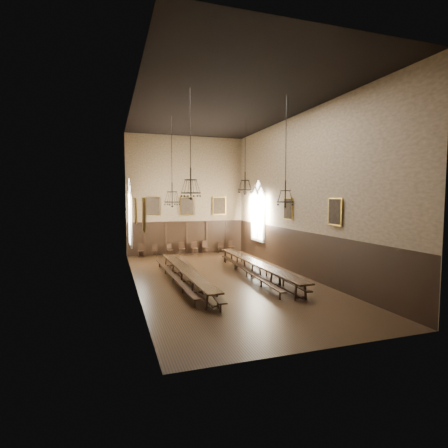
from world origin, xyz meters
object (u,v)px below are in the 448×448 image
chair_0 (141,253)px  chair_2 (170,252)px  bench_right_outer (266,271)px  chandelier_back_left (172,197)px  bench_left_inner (196,276)px  chair_4 (195,251)px  chair_1 (155,253)px  bench_left_outer (173,278)px  table_left (186,276)px  chair_5 (206,250)px  chandelier_front_right (285,194)px  chair_6 (221,249)px  chair_7 (231,249)px  table_right (256,269)px  bench_right_inner (247,272)px  chair_3 (182,251)px  chandelier_back_right (245,185)px  chandelier_front_left (191,186)px

chair_0 → chair_2: bearing=3.8°
bench_right_outer → chandelier_back_left: (-4.69, 2.92, 4.12)m
bench_left_inner → chair_4: bearing=76.9°
chair_2 → chair_1: bearing=166.4°
bench_left_outer → chair_2: chair_2 is taller
table_left → chandelier_back_left: chandelier_back_left is taller
chair_5 → chandelier_front_right: bearing=-104.0°
chair_6 → chandelier_back_left: (-4.74, -5.59, 4.13)m
chandelier_front_right → chair_7: bearing=83.1°
bench_left_inner → chair_0: (-2.02, 8.56, -0.02)m
bench_left_inner → chandelier_front_right: 6.20m
table_right → chandelier_back_left: size_ratio=2.05×
chandelier_front_right → table_right: bearing=93.1°
bench_right_inner → chair_3: size_ratio=9.95×
chandelier_back_right → chair_4: bearing=105.8°
table_left → chair_4: 9.06m
chair_0 → chair_6: (6.10, -0.00, -0.01)m
bench_right_outer → chandelier_front_right: 5.10m
chair_1 → chair_7: chair_7 is taller
bench_left_inner → chair_2: 8.63m
chair_3 → chandelier_front_left: (-1.81, -11.09, 4.57)m
bench_right_inner → chair_6: chair_6 is taller
table_left → chair_3: chair_3 is taller
bench_left_inner → chair_5: chair_5 is taller
chair_2 → chandelier_back_left: bearing=-112.6°
table_left → chandelier_back_right: chandelier_back_right is taller
bench_right_inner → chair_3: 8.64m
bench_left_inner → chandelier_front_left: 5.25m
chair_7 → chandelier_front_left: bearing=-135.1°
chair_1 → chair_6: chair_6 is taller
chandelier_back_right → chair_5: bearing=97.6°
table_left → bench_left_inner: table_left is taller
table_right → chair_5: size_ratio=10.62×
chair_5 → chandelier_back_right: (0.82, -6.17, 4.80)m
chair_4 → chair_5: 0.89m
bench_right_inner → chair_2: size_ratio=10.72×
chair_2 → chair_3: bearing=-16.8°
chair_4 → chandelier_back_right: (1.71, -6.07, 4.81)m
chandelier_back_right → chandelier_front_right: same height
chair_0 → chandelier_back_left: size_ratio=0.19×
table_left → table_right: bearing=4.8°
chair_4 → chandelier_back_left: bearing=-117.7°
bench_left_inner → chair_5: (2.87, 8.63, -0.01)m
table_right → chair_3: (-2.44, 8.42, -0.12)m
chair_0 → chandelier_front_right: size_ratio=0.19×
chair_0 → chair_7: 7.02m
chair_1 → chandelier_front_left: 12.01m
chair_0 → chair_2: (2.11, 0.07, -0.02)m
table_left → chair_3: 8.90m
bench_left_inner → bench_right_inner: (2.90, 0.17, -0.04)m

